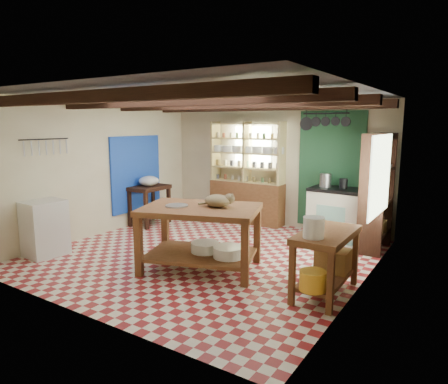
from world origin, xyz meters
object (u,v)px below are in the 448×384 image
Objects in this scene: cat at (218,201)px; prep_table at (150,205)px; white_cabinet at (45,228)px; stove at (337,213)px; work_table at (201,238)px; right_counter at (326,263)px.

prep_table is at bearing 123.42° from cat.
cat is (2.76, 1.01, 0.59)m from white_cabinet.
stove is at bearing 40.71° from cat.
work_table is 1.83× the size of white_cabinet.
cat is at bearing -179.99° from right_counter.
stove is 2.83m from cat.
prep_table is 2.46m from white_cabinet.
stove is at bearing 47.78° from white_cabinet.
cat reaches higher than prep_table.
stove is at bearing 16.29° from prep_table.
right_counter is (4.40, 1.02, -0.05)m from white_cabinet.
work_table is at bearing -178.69° from cat.
cat reaches higher than white_cabinet.
white_cabinet is 0.80× the size of right_counter.
stove is 2.68m from right_counter.
prep_table is at bearing -159.56° from stove.
right_counter is (1.87, 0.13, -0.06)m from work_table.
white_cabinet is at bearing -179.54° from work_table.
stove reaches higher than prep_table.
cat is (-0.97, -2.60, 0.56)m from stove.
cat is (2.74, -1.44, 0.62)m from prep_table.
prep_table is at bearing 93.24° from white_cabinet.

